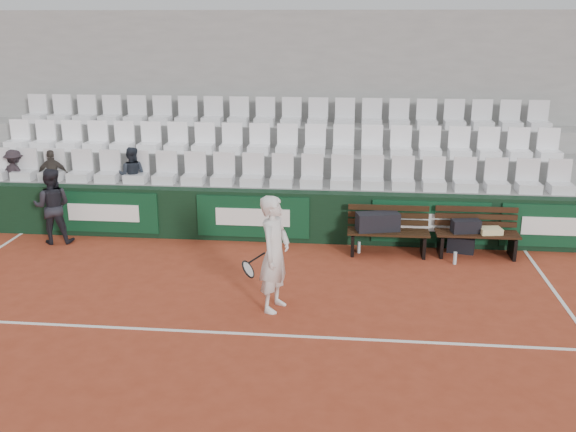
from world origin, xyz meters
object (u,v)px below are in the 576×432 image
object	(u,v)px
water_bottle_far	(455,258)
spectator_a	(13,153)
spectator_b	(51,154)
water_bottle_near	(359,247)
spectator_c	(131,154)
sports_bag_ground	(461,244)
bench_right	(476,244)
sports_bag_right	(466,226)
bench_left	(388,243)
tennis_player	(274,254)
sports_bag_left	(378,222)
ball_kid	(52,206)

from	to	relation	value
water_bottle_far	spectator_a	distance (m)	9.14
spectator_b	water_bottle_near	bearing A→B (deg)	153.64
spectator_c	water_bottle_far	bearing A→B (deg)	164.55
sports_bag_ground	water_bottle_far	bearing A→B (deg)	-107.03
water_bottle_near	spectator_c	size ratio (longest dim) A/B	0.19
water_bottle_near	spectator_b	xyz separation A→B (m)	(-6.37, 1.07, 1.42)
bench_right	spectator_a	xyz separation A→B (m)	(-9.35, 1.01, 1.31)
sports_bag_right	sports_bag_ground	bearing A→B (deg)	97.56
sports_bag_right	spectator_b	distance (m)	8.43
water_bottle_near	spectator_a	world-z (taller)	spectator_a
sports_bag_ground	water_bottle_near	size ratio (longest dim) A/B	2.19
spectator_b	spectator_a	bearing A→B (deg)	-16.80
bench_left	sports_bag_right	world-z (taller)	sports_bag_right
spectator_b	tennis_player	bearing A→B (deg)	127.70
spectator_b	sports_bag_left	bearing A→B (deg)	154.29
water_bottle_near	spectator_b	bearing A→B (deg)	170.45
bench_right	spectator_a	world-z (taller)	spectator_a
ball_kid	tennis_player	bearing A→B (deg)	139.64
ball_kid	spectator_a	xyz separation A→B (m)	(-1.28, 1.07, 0.79)
bench_left	water_bottle_near	distance (m)	0.54
sports_bag_left	water_bottle_near	bearing A→B (deg)	-176.18
water_bottle_near	spectator_c	distance (m)	5.01
sports_bag_right	spectator_c	xyz separation A→B (m)	(-6.61, 1.01, 1.01)
sports_bag_left	spectator_a	xyz separation A→B (m)	(-7.53, 1.05, 0.91)
water_bottle_far	ball_kid	size ratio (longest dim) A/B	0.15
bench_left	spectator_c	size ratio (longest dim) A/B	1.29
sports_bag_left	ball_kid	xyz separation A→B (m)	(-6.25, -0.02, 0.12)
sports_bag_left	sports_bag_right	size ratio (longest dim) A/B	1.53
sports_bag_right	bench_right	bearing A→B (deg)	-0.22
bench_right	tennis_player	size ratio (longest dim) A/B	0.85
spectator_c	bench_left	bearing A→B (deg)	165.93
water_bottle_near	sports_bag_left	bearing A→B (deg)	3.82
bench_right	spectator_a	distance (m)	9.50
water_bottle_far	spectator_c	bearing A→B (deg)	166.88
bench_left	water_bottle_near	world-z (taller)	bench_left
sports_bag_left	tennis_player	bearing A→B (deg)	-121.93
tennis_player	ball_kid	xyz separation A→B (m)	(-4.64, 2.56, -0.14)
sports_bag_right	water_bottle_far	size ratio (longest dim) A/B	2.24
sports_bag_ground	spectator_b	world-z (taller)	spectator_b
bench_left	tennis_player	xyz separation A→B (m)	(-1.81, -2.55, 0.66)
tennis_player	spectator_b	world-z (taller)	spectator_b
spectator_a	spectator_b	world-z (taller)	spectator_b
spectator_c	spectator_a	bearing A→B (deg)	-2.33
water_bottle_near	ball_kid	xyz separation A→B (m)	(-5.92, -0.00, 0.63)
bench_left	tennis_player	bearing A→B (deg)	-125.31
bench_right	spectator_a	bearing A→B (deg)	173.83
sports_bag_right	sports_bag_left	bearing A→B (deg)	-178.56
bench_left	ball_kid	distance (m)	6.47
bench_left	sports_bag_left	bearing A→B (deg)	171.27
sports_bag_right	sports_bag_ground	xyz separation A→B (m)	(-0.03, 0.19, -0.42)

